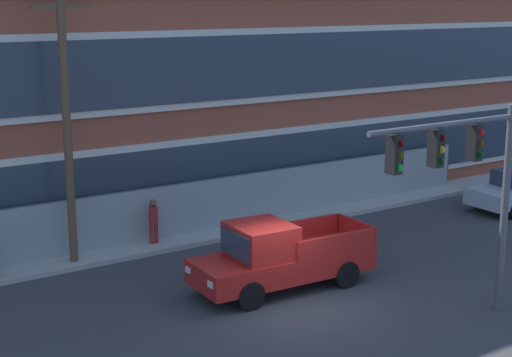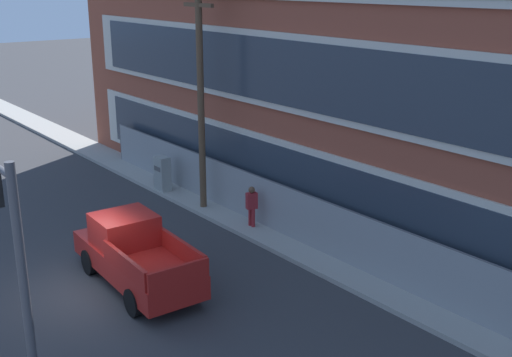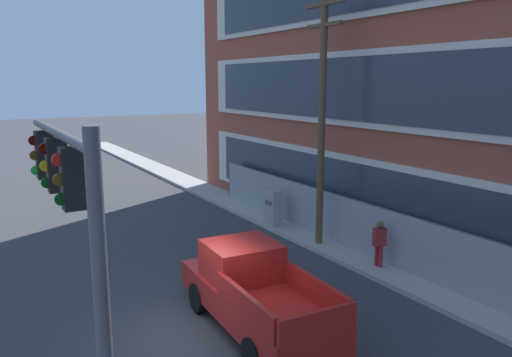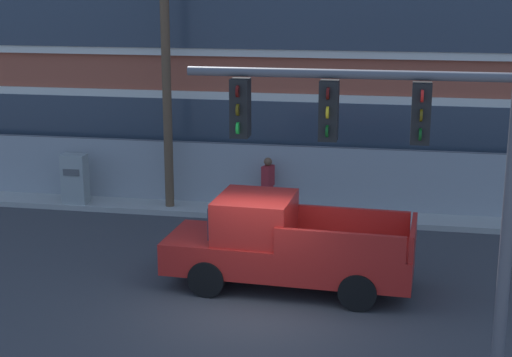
% 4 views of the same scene
% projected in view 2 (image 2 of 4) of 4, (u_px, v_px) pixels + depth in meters
% --- Properties ---
extents(ground_plane, '(160.00, 160.00, 0.00)m').
position_uv_depth(ground_plane, '(93.00, 290.00, 19.18)').
color(ground_plane, '#38383A').
extents(sidewalk_building_side, '(80.00, 1.70, 0.16)m').
position_uv_depth(sidewalk_building_side, '(269.00, 234.00, 23.15)').
color(sidewalk_building_side, '#9E9B93').
rests_on(sidewalk_building_side, ground).
extents(chain_link_fence, '(25.88, 0.06, 1.99)m').
position_uv_depth(chain_link_fence, '(289.00, 214.00, 22.48)').
color(chain_link_fence, gray).
rests_on(chain_link_fence, ground).
extents(pickup_truck_red, '(5.53, 2.20, 2.05)m').
position_uv_depth(pickup_truck_red, '(134.00, 255.00, 19.30)').
color(pickup_truck_red, '#AD1E19').
rests_on(pickup_truck_red, ground).
extents(utility_pole_near_corner, '(2.12, 0.26, 9.18)m').
position_uv_depth(utility_pole_near_corner, '(200.00, 86.00, 24.31)').
color(utility_pole_near_corner, brown).
rests_on(utility_pole_near_corner, ground).
extents(electrical_cabinet, '(0.72, 0.49, 1.64)m').
position_uv_depth(electrical_cabinet, '(162.00, 175.00, 27.58)').
color(electrical_cabinet, '#939993').
rests_on(electrical_cabinet, ground).
extents(pedestrian_near_cabinet, '(0.35, 0.45, 1.69)m').
position_uv_depth(pedestrian_near_cabinet, '(252.00, 205.00, 23.47)').
color(pedestrian_near_cabinet, maroon).
rests_on(pedestrian_near_cabinet, ground).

